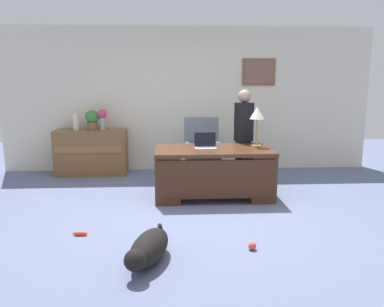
{
  "coord_description": "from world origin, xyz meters",
  "views": [
    {
      "loc": [
        -0.33,
        -4.87,
        1.77
      ],
      "look_at": [
        -0.04,
        0.3,
        0.75
      ],
      "focal_mm": 36.34,
      "sensor_mm": 36.0,
      "label": 1
    }
  ],
  "objects_px": {
    "person_standing": "(243,137)",
    "dog_toy_bone": "(80,234)",
    "dog_lying": "(148,249)",
    "vase_with_flowers": "(102,117)",
    "vase_empty": "(76,122)",
    "laptop": "(205,144)",
    "desk_lamp": "(257,116)",
    "dog_toy_ball": "(252,246)",
    "credenza": "(92,152)",
    "armchair": "(202,152)",
    "potted_plant": "(92,119)",
    "desk": "(213,171)"
  },
  "relations": [
    {
      "from": "person_standing",
      "to": "dog_toy_bone",
      "type": "distance_m",
      "value": 3.09
    },
    {
      "from": "dog_toy_ball",
      "to": "vase_empty",
      "type": "bearing_deg",
      "value": 127.0
    },
    {
      "from": "dog_lying",
      "to": "laptop",
      "type": "xyz_separation_m",
      "value": [
        0.74,
        2.18,
        0.64
      ]
    },
    {
      "from": "laptop",
      "to": "dog_toy_ball",
      "type": "bearing_deg",
      "value": -80.55
    },
    {
      "from": "dog_toy_bone",
      "to": "credenza",
      "type": "bearing_deg",
      "value": 98.27
    },
    {
      "from": "credenza",
      "to": "dog_toy_bone",
      "type": "relative_size",
      "value": 7.65
    },
    {
      "from": "person_standing",
      "to": "laptop",
      "type": "bearing_deg",
      "value": -141.59
    },
    {
      "from": "laptop",
      "to": "desk_lamp",
      "type": "distance_m",
      "value": 0.89
    },
    {
      "from": "laptop",
      "to": "desk_lamp",
      "type": "relative_size",
      "value": 0.53
    },
    {
      "from": "dog_lying",
      "to": "dog_toy_bone",
      "type": "relative_size",
      "value": 5.1
    },
    {
      "from": "vase_with_flowers",
      "to": "desk_lamp",
      "type": "bearing_deg",
      "value": -28.53
    },
    {
      "from": "person_standing",
      "to": "laptop",
      "type": "height_order",
      "value": "person_standing"
    },
    {
      "from": "credenza",
      "to": "dog_toy_bone",
      "type": "height_order",
      "value": "credenza"
    },
    {
      "from": "vase_with_flowers",
      "to": "vase_empty",
      "type": "xyz_separation_m",
      "value": [
        -0.47,
        0.0,
        -0.09
      ]
    },
    {
      "from": "laptop",
      "to": "vase_with_flowers",
      "type": "distance_m",
      "value": 2.29
    },
    {
      "from": "laptop",
      "to": "vase_with_flowers",
      "type": "height_order",
      "value": "vase_with_flowers"
    },
    {
      "from": "laptop",
      "to": "dog_toy_bone",
      "type": "xyz_separation_m",
      "value": [
        -1.55,
        -1.46,
        -0.77
      ]
    },
    {
      "from": "person_standing",
      "to": "dog_toy_bone",
      "type": "bearing_deg",
      "value": -138.21
    },
    {
      "from": "person_standing",
      "to": "dog_toy_ball",
      "type": "relative_size",
      "value": 18.91
    },
    {
      "from": "dog_lying",
      "to": "vase_with_flowers",
      "type": "height_order",
      "value": "vase_with_flowers"
    },
    {
      "from": "dog_lying",
      "to": "laptop",
      "type": "height_order",
      "value": "laptop"
    },
    {
      "from": "dog_lying",
      "to": "person_standing",
      "type": "bearing_deg",
      "value": 62.49
    },
    {
      "from": "dog_lying",
      "to": "vase_empty",
      "type": "xyz_separation_m",
      "value": [
        -1.49,
        3.63,
        0.82
      ]
    },
    {
      "from": "desk_lamp",
      "to": "dog_lying",
      "type": "bearing_deg",
      "value": -124.0
    },
    {
      "from": "laptop",
      "to": "desk_lamp",
      "type": "xyz_separation_m",
      "value": [
        0.78,
        0.07,
        0.42
      ]
    },
    {
      "from": "dog_lying",
      "to": "vase_with_flowers",
      "type": "distance_m",
      "value": 3.88
    },
    {
      "from": "credenza",
      "to": "vase_empty",
      "type": "xyz_separation_m",
      "value": [
        -0.25,
        0.0,
        0.56
      ]
    },
    {
      "from": "desk",
      "to": "potted_plant",
      "type": "height_order",
      "value": "potted_plant"
    },
    {
      "from": "armchair",
      "to": "desk_lamp",
      "type": "relative_size",
      "value": 1.79
    },
    {
      "from": "laptop",
      "to": "dog_lying",
      "type": "bearing_deg",
      "value": -108.79
    },
    {
      "from": "desk",
      "to": "armchair",
      "type": "height_order",
      "value": "armchair"
    },
    {
      "from": "desk",
      "to": "desk_lamp",
      "type": "height_order",
      "value": "desk_lamp"
    },
    {
      "from": "vase_empty",
      "to": "desk",
      "type": "bearing_deg",
      "value": -32.88
    },
    {
      "from": "dog_toy_ball",
      "to": "dog_toy_bone",
      "type": "xyz_separation_m",
      "value": [
        -1.88,
        0.48,
        -0.02
      ]
    },
    {
      "from": "dog_toy_bone",
      "to": "laptop",
      "type": "bearing_deg",
      "value": 43.15
    },
    {
      "from": "potted_plant",
      "to": "dog_lying",
      "type": "bearing_deg",
      "value": -71.82
    },
    {
      "from": "desk_lamp",
      "to": "vase_empty",
      "type": "distance_m",
      "value": 3.32
    },
    {
      "from": "armchair",
      "to": "vase_with_flowers",
      "type": "bearing_deg",
      "value": 164.73
    },
    {
      "from": "person_standing",
      "to": "dog_toy_bone",
      "type": "relative_size",
      "value": 9.38
    },
    {
      "from": "dog_lying",
      "to": "desk_lamp",
      "type": "relative_size",
      "value": 1.43
    },
    {
      "from": "vase_empty",
      "to": "dog_lying",
      "type": "bearing_deg",
      "value": -67.77
    },
    {
      "from": "person_standing",
      "to": "dog_toy_bone",
      "type": "height_order",
      "value": "person_standing"
    },
    {
      "from": "desk_lamp",
      "to": "laptop",
      "type": "bearing_deg",
      "value": -174.63
    },
    {
      "from": "desk",
      "to": "dog_toy_bone",
      "type": "bearing_deg",
      "value": -140.22
    },
    {
      "from": "desk_lamp",
      "to": "vase_empty",
      "type": "height_order",
      "value": "desk_lamp"
    },
    {
      "from": "desk",
      "to": "person_standing",
      "type": "relative_size",
      "value": 1.09
    },
    {
      "from": "potted_plant",
      "to": "dog_toy_ball",
      "type": "distance_m",
      "value": 4.18
    },
    {
      "from": "vase_empty",
      "to": "dog_toy_bone",
      "type": "height_order",
      "value": "vase_empty"
    },
    {
      "from": "armchair",
      "to": "dog_lying",
      "type": "relative_size",
      "value": 1.26
    },
    {
      "from": "desk_lamp",
      "to": "vase_with_flowers",
      "type": "relative_size",
      "value": 1.61
    }
  ]
}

